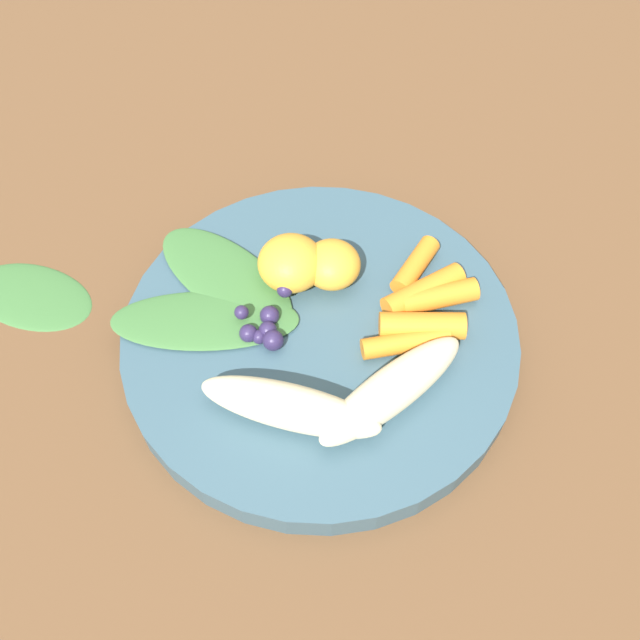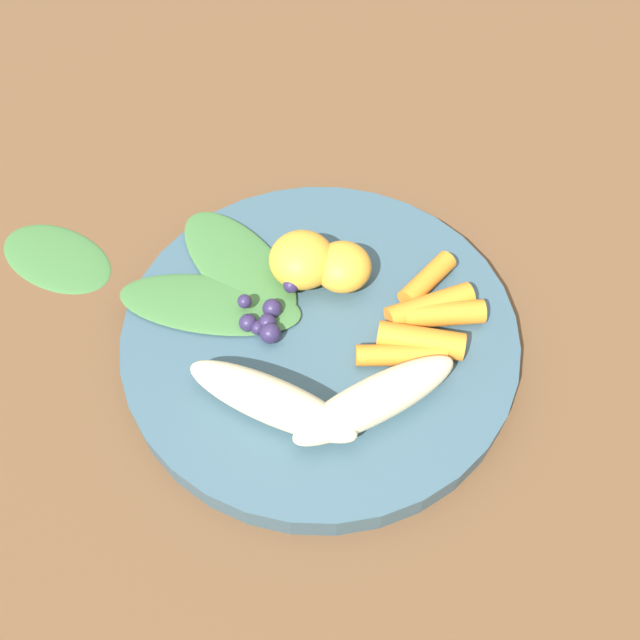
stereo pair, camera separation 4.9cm
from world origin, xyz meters
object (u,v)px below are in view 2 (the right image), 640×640
(bowl, at_px, (320,337))
(kale_leaf_stray, at_px, (56,256))
(banana_peeled_left, at_px, (376,399))
(banana_peeled_right, at_px, (271,401))
(orange_segment_near, at_px, (299,260))

(bowl, bearing_deg, kale_leaf_stray, -36.64)
(banana_peeled_left, bearing_deg, banana_peeled_right, 151.58)
(banana_peeled_right, bearing_deg, kale_leaf_stray, 165.90)
(banana_peeled_left, xyz_separation_m, orange_segment_near, (0.02, -0.12, 0.00))
(banana_peeled_left, height_order, kale_leaf_stray, banana_peeled_left)
(banana_peeled_left, relative_size, orange_segment_near, 2.46)
(bowl, distance_m, banana_peeled_right, 0.08)
(banana_peeled_right, bearing_deg, banana_peeled_left, 26.11)
(bowl, height_order, banana_peeled_right, banana_peeled_right)
(bowl, relative_size, banana_peeled_right, 2.36)
(kale_leaf_stray, bearing_deg, banana_peeled_right, 171.81)
(banana_peeled_left, xyz_separation_m, kale_leaf_stray, (0.20, -0.21, -0.04))
(banana_peeled_left, relative_size, kale_leaf_stray, 1.17)
(orange_segment_near, relative_size, kale_leaf_stray, 0.47)
(bowl, distance_m, banana_peeled_left, 0.08)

